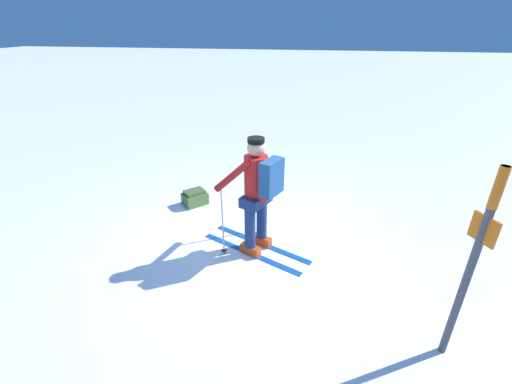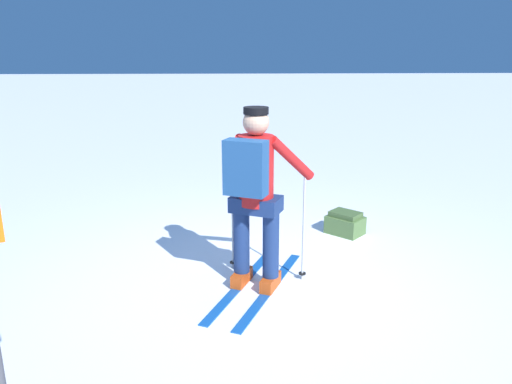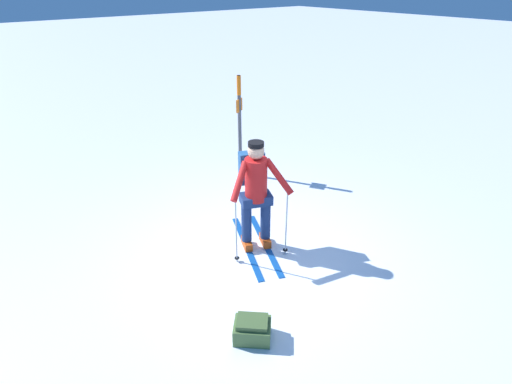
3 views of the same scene
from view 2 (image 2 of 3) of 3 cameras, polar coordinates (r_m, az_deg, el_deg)
ground_plane at (r=4.93m, az=0.62°, el=-9.84°), size 80.00×80.00×0.00m
skier at (r=4.40m, az=-0.13°, el=0.36°), size 1.06×1.65×1.68m
dropped_backpack at (r=6.11m, az=10.14°, el=-3.54°), size 0.51×0.50×0.27m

